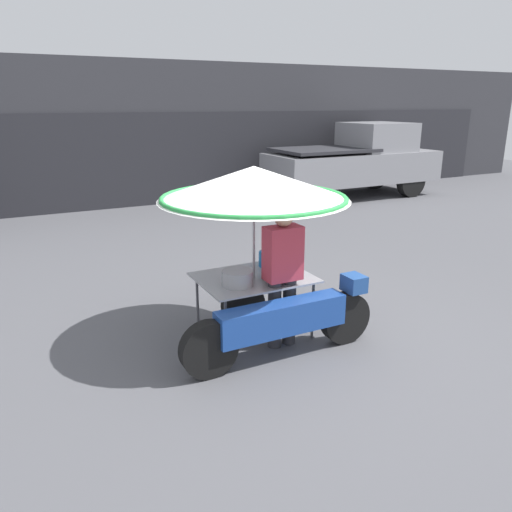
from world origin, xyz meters
The scene contains 5 objects.
ground_plane centered at (0.00, 0.00, 0.00)m, with size 36.00×36.00×0.00m, color #56565B.
shopfront_building centered at (0.00, 9.19, 1.74)m, with size 28.00×2.06×3.50m.
vendor_motorcycle_cart centered at (-0.33, 0.31, 1.48)m, with size 2.14×2.00×1.88m.
vendor_person centered at (-0.19, 0.01, 0.84)m, with size 0.38×0.22×1.51m.
pickup_truck centered at (6.07, 6.79, 0.97)m, with size 4.81×1.79×1.97m.
Camera 1 is at (-2.66, -4.20, 2.51)m, focal length 35.00 mm.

